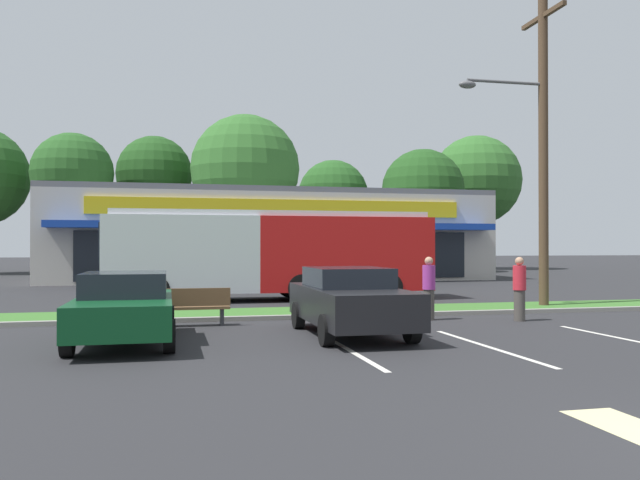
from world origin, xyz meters
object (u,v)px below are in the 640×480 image
(bus_stop_bench, at_px, (197,306))
(car_2, at_px, (124,307))
(car_0, at_px, (320,272))
(city_bus, at_px, (271,252))
(pedestrian_near_bench, at_px, (429,288))
(car_1, at_px, (350,300))
(utility_pole, at_px, (539,142))
(pedestrian_by_pole, at_px, (519,289))

(bus_stop_bench, height_order, car_2, car_2)
(bus_stop_bench, xyz_separation_m, car_0, (6.39, 14.00, 0.26))
(city_bus, height_order, pedestrian_near_bench, city_bus)
(bus_stop_bench, distance_m, car_1, 4.05)
(city_bus, relative_size, car_2, 2.66)
(city_bus, relative_size, bus_stop_bench, 7.40)
(city_bus, xyz_separation_m, car_2, (-4.55, -9.86, -1.02))
(bus_stop_bench, bearing_deg, city_bus, -112.29)
(car_0, xyz_separation_m, car_2, (-7.96, -16.58, -0.02))
(bus_stop_bench, height_order, pedestrian_near_bench, pedestrian_near_bench)
(utility_pole, relative_size, pedestrian_near_bench, 5.84)
(car_0, bearing_deg, pedestrian_by_pole, 97.61)
(bus_stop_bench, bearing_deg, car_0, -114.53)
(car_0, relative_size, car_2, 1.03)
(utility_pole, bearing_deg, bus_stop_bench, -169.00)
(pedestrian_near_bench, height_order, pedestrian_by_pole, pedestrian_near_bench)
(city_bus, xyz_separation_m, pedestrian_by_pole, (5.38, -8.08, -0.91))
(utility_pole, height_order, pedestrian_near_bench, utility_pole)
(car_0, xyz_separation_m, car_1, (-3.15, -16.40, 0.02))
(car_2, relative_size, pedestrian_by_pole, 2.63)
(car_2, bearing_deg, pedestrian_near_bench, 108.27)
(city_bus, relative_size, pedestrian_by_pole, 6.98)
(city_bus, bearing_deg, car_0, -116.64)
(utility_pole, xyz_separation_m, pedestrian_by_pole, (-2.39, -2.89, -4.45))
(car_2, bearing_deg, car_0, 154.36)
(car_0, height_order, pedestrian_by_pole, pedestrian_by_pole)
(pedestrian_near_bench, bearing_deg, car_2, -94.36)
(pedestrian_near_bench, relative_size, pedestrian_by_pole, 1.00)
(car_2, relative_size, pedestrian_near_bench, 2.62)
(car_1, height_order, pedestrian_by_pole, pedestrian_by_pole)
(car_0, bearing_deg, bus_stop_bench, 65.47)
(car_0, distance_m, car_2, 18.39)
(bus_stop_bench, height_order, car_1, car_1)
(city_bus, bearing_deg, car_2, 65.44)
(car_0, height_order, car_2, car_0)
(utility_pole, xyz_separation_m, car_2, (-12.33, -4.67, -4.56))
(utility_pole, height_order, pedestrian_by_pole, utility_pole)
(utility_pole, distance_m, pedestrian_near_bench, 6.78)
(car_1, relative_size, car_2, 1.04)
(car_2, distance_m, pedestrian_near_bench, 8.09)
(car_0, bearing_deg, car_2, 64.36)
(city_bus, xyz_separation_m, car_1, (0.26, -9.68, -0.98))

